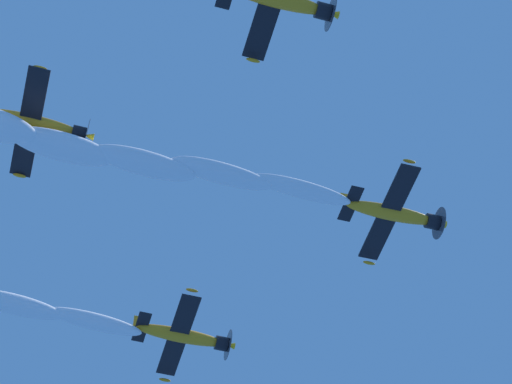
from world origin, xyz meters
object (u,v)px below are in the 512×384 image
object	(u,v)px
airplane_lead	(394,214)
airplane_slot_tail	(37,124)
airplane_left_wingman	(184,336)
airplane_right_wingman	(279,0)

from	to	relation	value
airplane_lead	airplane_slot_tail	bearing A→B (deg)	-133.61
airplane_lead	airplane_left_wingman	bearing A→B (deg)	177.07
airplane_lead	airplane_slot_tail	size ratio (longest dim) A/B	1.00
airplane_slot_tail	airplane_lead	bearing A→B (deg)	46.39
airplane_left_wingman	airplane_slot_tail	world-z (taller)	airplane_slot_tail
airplane_left_wingman	airplane_lead	bearing A→B (deg)	-2.93
airplane_lead	airplane_slot_tail	world-z (taller)	airplane_slot_tail
airplane_lead	airplane_slot_tail	distance (m)	25.46
airplane_left_wingman	airplane_right_wingman	xyz separation A→B (m)	(19.24, -18.81, 1.75)
airplane_right_wingman	airplane_lead	bearing A→B (deg)	93.35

